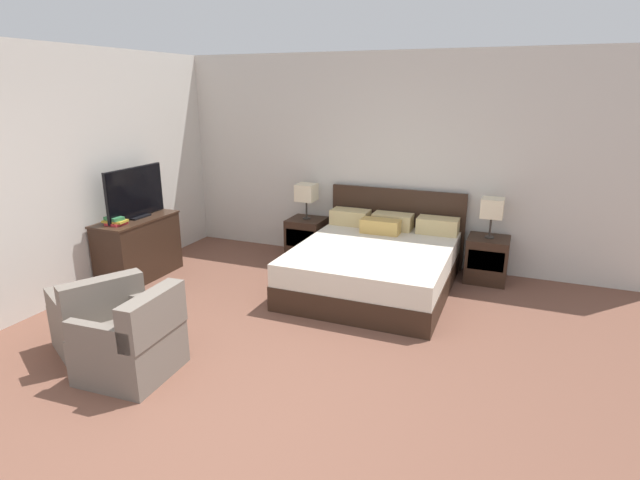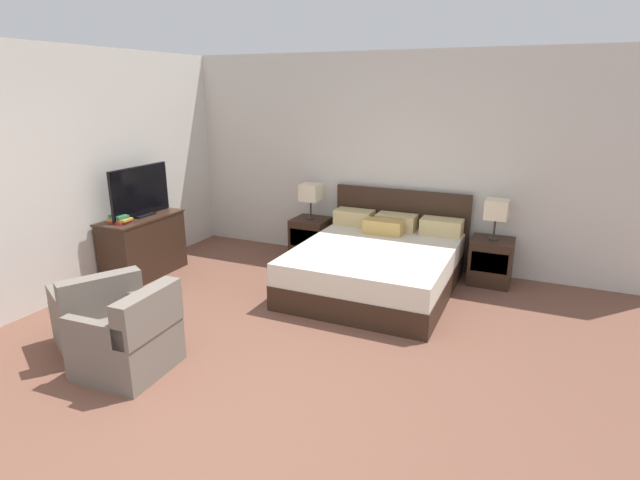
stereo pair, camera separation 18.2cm
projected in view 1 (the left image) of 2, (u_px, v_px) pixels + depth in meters
The scene contains 15 objects.
ground_plane at pixel (225, 423), 3.58m from camera, with size 11.72×11.72×0.00m, color brown.
wall_back at pixel (380, 160), 6.66m from camera, with size 6.88×0.06×2.76m, color beige.
wall_left at pixel (82, 173), 5.68m from camera, with size 0.06×5.71×2.76m, color beige.
bed at pixel (375, 264), 5.95m from camera, with size 1.81×2.09×1.03m.
nightstand_left at pixel (307, 238), 7.03m from camera, with size 0.49×0.47×0.55m.
nightstand_right at pixel (487, 259), 6.15m from camera, with size 0.49×0.47×0.55m.
table_lamp_left at pixel (306, 193), 6.85m from camera, with size 0.26×0.26×0.49m.
table_lamp_right at pixel (492, 208), 5.96m from camera, with size 0.26×0.26×0.49m.
dresser at pixel (138, 247), 6.23m from camera, with size 0.50×1.08×0.77m.
tv at pixel (135, 193), 6.07m from camera, with size 0.18×0.94×0.62m.
book_red_cover at pixel (116, 223), 5.83m from camera, with size 0.19×0.19×0.03m, color #B7282D.
book_blue_cover at pixel (115, 221), 5.82m from camera, with size 0.26×0.16×0.02m, color gold.
book_small_top at pixel (114, 218), 5.82m from camera, with size 0.21×0.14×0.04m, color #2D7042.
armchair_by_window at pixel (99, 321), 4.51m from camera, with size 0.93×0.93×0.76m.
armchair_companion at pixel (133, 343), 4.11m from camera, with size 0.73×0.72×0.76m.
Camera 1 is at (1.79, -2.55, 2.30)m, focal length 28.00 mm.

